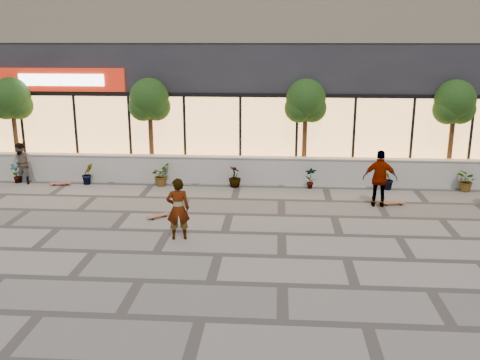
# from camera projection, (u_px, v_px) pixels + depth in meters

# --- Properties ---
(ground) EXTENTS (80.00, 80.00, 0.00)m
(ground) POSITION_uv_depth(u_px,v_px,m) (218.00, 255.00, 13.72)
(ground) COLOR gray
(ground) RESTS_ON ground
(planter_wall) EXTENTS (22.00, 0.42, 1.04)m
(planter_wall) POSITION_uv_depth(u_px,v_px,m) (239.00, 170.00, 20.33)
(planter_wall) COLOR silver
(planter_wall) RESTS_ON ground
(retail_building) EXTENTS (24.00, 9.17, 8.50)m
(retail_building) POSITION_uv_depth(u_px,v_px,m) (247.00, 63.00, 24.65)
(retail_building) COLOR #242429
(retail_building) RESTS_ON ground
(shrub_a) EXTENTS (0.43, 0.29, 0.81)m
(shrub_a) POSITION_uv_depth(u_px,v_px,m) (16.00, 172.00, 20.42)
(shrub_a) COLOR #143210
(shrub_a) RESTS_ON ground
(shrub_b) EXTENTS (0.57, 0.57, 0.81)m
(shrub_b) POSITION_uv_depth(u_px,v_px,m) (88.00, 174.00, 20.22)
(shrub_b) COLOR #143210
(shrub_b) RESTS_ON ground
(shrub_c) EXTENTS (0.68, 0.77, 0.81)m
(shrub_c) POSITION_uv_depth(u_px,v_px,m) (160.00, 175.00, 20.03)
(shrub_c) COLOR #143210
(shrub_c) RESTS_ON ground
(shrub_d) EXTENTS (0.64, 0.64, 0.81)m
(shrub_d) POSITION_uv_depth(u_px,v_px,m) (235.00, 176.00, 19.84)
(shrub_d) COLOR #143210
(shrub_d) RESTS_ON ground
(shrub_e) EXTENTS (0.46, 0.35, 0.81)m
(shrub_e) POSITION_uv_depth(u_px,v_px,m) (311.00, 178.00, 19.64)
(shrub_e) COLOR #143210
(shrub_e) RESTS_ON ground
(shrub_f) EXTENTS (0.55, 0.57, 0.81)m
(shrub_f) POSITION_uv_depth(u_px,v_px,m) (388.00, 179.00, 19.45)
(shrub_f) COLOR #143210
(shrub_f) RESTS_ON ground
(shrub_g) EXTENTS (0.77, 0.84, 0.81)m
(shrub_g) POSITION_uv_depth(u_px,v_px,m) (467.00, 181.00, 19.26)
(shrub_g) COLOR #143210
(shrub_g) RESTS_ON ground
(tree_west) EXTENTS (1.60, 1.50, 3.92)m
(tree_west) POSITION_uv_depth(u_px,v_px,m) (12.00, 101.00, 20.99)
(tree_west) COLOR #4D331B
(tree_west) RESTS_ON ground
(tree_midwest) EXTENTS (1.60, 1.50, 3.92)m
(tree_midwest) POSITION_uv_depth(u_px,v_px,m) (150.00, 102.00, 20.61)
(tree_midwest) COLOR #4D331B
(tree_midwest) RESTS_ON ground
(tree_mideast) EXTENTS (1.60, 1.50, 3.92)m
(tree_mideast) POSITION_uv_depth(u_px,v_px,m) (306.00, 103.00, 20.20)
(tree_mideast) COLOR #4D331B
(tree_mideast) RESTS_ON ground
(tree_east) EXTENTS (1.60, 1.50, 3.92)m
(tree_east) POSITION_uv_depth(u_px,v_px,m) (455.00, 105.00, 19.82)
(tree_east) COLOR #4D331B
(tree_east) RESTS_ON ground
(skater_center) EXTENTS (0.70, 0.52, 1.74)m
(skater_center) POSITION_uv_depth(u_px,v_px,m) (178.00, 209.00, 14.59)
(skater_center) COLOR silver
(skater_center) RESTS_ON ground
(skater_left) EXTENTS (0.87, 0.73, 1.58)m
(skater_left) POSITION_uv_depth(u_px,v_px,m) (22.00, 164.00, 20.15)
(skater_left) COLOR tan
(skater_left) RESTS_ON ground
(skater_right_near) EXTENTS (1.15, 0.59, 1.88)m
(skater_right_near) POSITION_uv_depth(u_px,v_px,m) (380.00, 179.00, 17.42)
(skater_right_near) COLOR white
(skater_right_near) RESTS_ON ground
(skateboard_center) EXTENTS (0.68, 0.64, 0.09)m
(skateboard_center) POSITION_uv_depth(u_px,v_px,m) (158.00, 216.00, 16.49)
(skateboard_center) COLOR #9A4F32
(skateboard_center) RESTS_ON ground
(skateboard_left) EXTENTS (0.79, 0.32, 0.09)m
(skateboard_left) POSITION_uv_depth(u_px,v_px,m) (61.00, 183.00, 20.13)
(skateboard_left) COLOR #DF4629
(skateboard_left) RESTS_ON ground
(skateboard_right_near) EXTENTS (0.84, 0.34, 0.10)m
(skateboard_right_near) POSITION_uv_depth(u_px,v_px,m) (393.00, 203.00, 17.75)
(skateboard_right_near) COLOR brown
(skateboard_right_near) RESTS_ON ground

